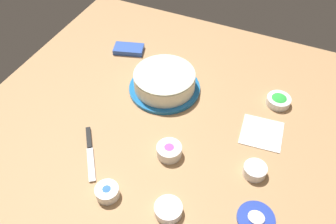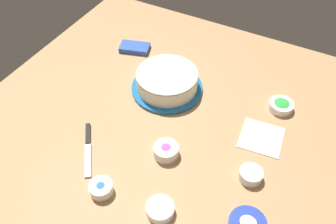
{
  "view_description": "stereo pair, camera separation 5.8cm",
  "coord_description": "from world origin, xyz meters",
  "px_view_note": "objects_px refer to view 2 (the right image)",
  "views": [
    {
      "loc": [
        -0.33,
        0.76,
        1.02
      ],
      "look_at": [
        0.04,
        -0.08,
        0.04
      ],
      "focal_mm": 37.98,
      "sensor_mm": 36.0,
      "label": 1
    },
    {
      "loc": [
        -0.38,
        0.73,
        1.02
      ],
      "look_at": [
        0.04,
        -0.08,
        0.04
      ],
      "focal_mm": 37.98,
      "sensor_mm": 36.0,
      "label": 2
    }
  ],
  "objects_px": {
    "paper_napkin": "(261,137)",
    "spreading_knife": "(88,144)",
    "sprinkle_bowl_blue": "(101,188)",
    "candy_box_lower": "(135,48)",
    "frosting_tub_lid": "(248,223)",
    "sprinkle_bowl_rainbow": "(166,150)",
    "sprinkle_bowl_pink": "(251,175)",
    "sprinkle_bowl_green": "(281,105)",
    "frosted_cake": "(167,81)",
    "sprinkle_bowl_orange": "(160,209)"
  },
  "relations": [
    {
      "from": "sprinkle_bowl_pink",
      "to": "sprinkle_bowl_orange",
      "type": "relative_size",
      "value": 0.89
    },
    {
      "from": "sprinkle_bowl_pink",
      "to": "paper_napkin",
      "type": "xyz_separation_m",
      "value": [
        0.02,
        -0.18,
        -0.02
      ]
    },
    {
      "from": "frosting_tub_lid",
      "to": "sprinkle_bowl_green",
      "type": "bearing_deg",
      "value": -84.84
    },
    {
      "from": "candy_box_lower",
      "to": "frosting_tub_lid",
      "type": "bearing_deg",
      "value": 125.51
    },
    {
      "from": "sprinkle_bowl_rainbow",
      "to": "sprinkle_bowl_pink",
      "type": "xyz_separation_m",
      "value": [
        -0.29,
        -0.05,
        -0.0
      ]
    },
    {
      "from": "candy_box_lower",
      "to": "paper_napkin",
      "type": "distance_m",
      "value": 0.73
    },
    {
      "from": "sprinkle_bowl_pink",
      "to": "sprinkle_bowl_orange",
      "type": "bearing_deg",
      "value": 50.24
    },
    {
      "from": "frosted_cake",
      "to": "frosting_tub_lid",
      "type": "relative_size",
      "value": 2.52
    },
    {
      "from": "sprinkle_bowl_blue",
      "to": "candy_box_lower",
      "type": "xyz_separation_m",
      "value": [
        0.3,
        -0.69,
        -0.01
      ]
    },
    {
      "from": "sprinkle_bowl_pink",
      "to": "sprinkle_bowl_orange",
      "type": "distance_m",
      "value": 0.32
    },
    {
      "from": "sprinkle_bowl_pink",
      "to": "paper_napkin",
      "type": "distance_m",
      "value": 0.19
    },
    {
      "from": "spreading_knife",
      "to": "sprinkle_bowl_rainbow",
      "type": "relative_size",
      "value": 2.27
    },
    {
      "from": "candy_box_lower",
      "to": "sprinkle_bowl_orange",
      "type": "bearing_deg",
      "value": 109.91
    },
    {
      "from": "sprinkle_bowl_orange",
      "to": "sprinkle_bowl_rainbow",
      "type": "bearing_deg",
      "value": -66.56
    },
    {
      "from": "frosting_tub_lid",
      "to": "paper_napkin",
      "type": "relative_size",
      "value": 0.78
    },
    {
      "from": "sprinkle_bowl_orange",
      "to": "paper_napkin",
      "type": "distance_m",
      "value": 0.47
    },
    {
      "from": "frosted_cake",
      "to": "frosting_tub_lid",
      "type": "distance_m",
      "value": 0.65
    },
    {
      "from": "sprinkle_bowl_green",
      "to": "sprinkle_bowl_pink",
      "type": "height_order",
      "value": "same"
    },
    {
      "from": "frosted_cake",
      "to": "sprinkle_bowl_rainbow",
      "type": "distance_m",
      "value": 0.34
    },
    {
      "from": "frosted_cake",
      "to": "frosting_tub_lid",
      "type": "xyz_separation_m",
      "value": [
        -0.5,
        0.41,
        -0.04
      ]
    },
    {
      "from": "frosting_tub_lid",
      "to": "candy_box_lower",
      "type": "distance_m",
      "value": 0.95
    },
    {
      "from": "sprinkle_bowl_rainbow",
      "to": "sprinkle_bowl_blue",
      "type": "xyz_separation_m",
      "value": [
        0.11,
        0.23,
        -0.0
      ]
    },
    {
      "from": "sprinkle_bowl_green",
      "to": "candy_box_lower",
      "type": "bearing_deg",
      "value": -4.54
    },
    {
      "from": "sprinkle_bowl_green",
      "to": "sprinkle_bowl_pink",
      "type": "xyz_separation_m",
      "value": [
        0.0,
        0.36,
        0.0
      ]
    },
    {
      "from": "sprinkle_bowl_orange",
      "to": "candy_box_lower",
      "type": "height_order",
      "value": "sprinkle_bowl_orange"
    },
    {
      "from": "sprinkle_bowl_green",
      "to": "spreading_knife",
      "type": "bearing_deg",
      "value": 41.85
    },
    {
      "from": "frosting_tub_lid",
      "to": "sprinkle_bowl_rainbow",
      "type": "bearing_deg",
      "value": -18.53
    },
    {
      "from": "sprinkle_bowl_pink",
      "to": "candy_box_lower",
      "type": "xyz_separation_m",
      "value": [
        0.71,
        -0.42,
        -0.01
      ]
    },
    {
      "from": "sprinkle_bowl_rainbow",
      "to": "sprinkle_bowl_orange",
      "type": "height_order",
      "value": "sprinkle_bowl_rainbow"
    },
    {
      "from": "sprinkle_bowl_rainbow",
      "to": "sprinkle_bowl_orange",
      "type": "bearing_deg",
      "value": 113.44
    },
    {
      "from": "frosted_cake",
      "to": "candy_box_lower",
      "type": "relative_size",
      "value": 2.19
    },
    {
      "from": "sprinkle_bowl_blue",
      "to": "candy_box_lower",
      "type": "distance_m",
      "value": 0.75
    },
    {
      "from": "sprinkle_bowl_blue",
      "to": "sprinkle_bowl_pink",
      "type": "height_order",
      "value": "sprinkle_bowl_blue"
    },
    {
      "from": "sprinkle_bowl_orange",
      "to": "candy_box_lower",
      "type": "relative_size",
      "value": 0.65
    },
    {
      "from": "candy_box_lower",
      "to": "frosted_cake",
      "type": "bearing_deg",
      "value": 130.26
    },
    {
      "from": "frosted_cake",
      "to": "sprinkle_bowl_rainbow",
      "type": "bearing_deg",
      "value": 117.36
    },
    {
      "from": "sprinkle_bowl_blue",
      "to": "candy_box_lower",
      "type": "bearing_deg",
      "value": -66.61
    },
    {
      "from": "frosting_tub_lid",
      "to": "sprinkle_bowl_green",
      "type": "relative_size",
      "value": 1.24
    },
    {
      "from": "candy_box_lower",
      "to": "paper_napkin",
      "type": "bearing_deg",
      "value": 144.15
    },
    {
      "from": "sprinkle_bowl_rainbow",
      "to": "sprinkle_bowl_orange",
      "type": "relative_size",
      "value": 1.01
    },
    {
      "from": "sprinkle_bowl_green",
      "to": "sprinkle_bowl_pink",
      "type": "bearing_deg",
      "value": 89.85
    },
    {
      "from": "frosting_tub_lid",
      "to": "sprinkle_bowl_orange",
      "type": "distance_m",
      "value": 0.27
    },
    {
      "from": "frosted_cake",
      "to": "spreading_knife",
      "type": "distance_m",
      "value": 0.41
    },
    {
      "from": "sprinkle_bowl_pink",
      "to": "sprinkle_bowl_green",
      "type": "bearing_deg",
      "value": -90.15
    },
    {
      "from": "frosted_cake",
      "to": "sprinkle_bowl_orange",
      "type": "xyz_separation_m",
      "value": [
        -0.24,
        0.5,
        -0.03
      ]
    },
    {
      "from": "sprinkle_bowl_rainbow",
      "to": "candy_box_lower",
      "type": "height_order",
      "value": "sprinkle_bowl_rainbow"
    },
    {
      "from": "paper_napkin",
      "to": "spreading_knife",
      "type": "bearing_deg",
      "value": 30.98
    },
    {
      "from": "sprinkle_bowl_green",
      "to": "frosted_cake",
      "type": "bearing_deg",
      "value": 13.82
    },
    {
      "from": "sprinkle_bowl_rainbow",
      "to": "candy_box_lower",
      "type": "bearing_deg",
      "value": -48.3
    },
    {
      "from": "frosted_cake",
      "to": "candy_box_lower",
      "type": "distance_m",
      "value": 0.31
    }
  ]
}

